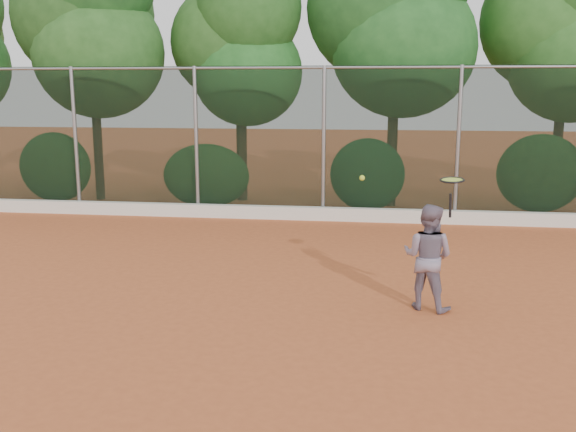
# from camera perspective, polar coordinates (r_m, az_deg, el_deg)

# --- Properties ---
(ground) EXTENTS (80.00, 80.00, 0.00)m
(ground) POSITION_cam_1_polar(r_m,az_deg,el_deg) (8.33, -0.95, -9.82)
(ground) COLOR #BD592C
(ground) RESTS_ON ground
(concrete_curb) EXTENTS (24.00, 0.20, 0.30)m
(concrete_curb) POSITION_cam_1_polar(r_m,az_deg,el_deg) (14.82, 3.06, 0.20)
(concrete_curb) COLOR silver
(concrete_curb) RESTS_ON ground
(tennis_player) EXTENTS (0.88, 0.80, 1.47)m
(tennis_player) POSITION_cam_1_polar(r_m,az_deg,el_deg) (8.99, 12.32, -3.58)
(tennis_player) COLOR gray
(tennis_player) RESTS_ON ground
(chainlink_fence) EXTENTS (24.09, 0.09, 3.50)m
(chainlink_fence) POSITION_cam_1_polar(r_m,az_deg,el_deg) (14.77, 3.19, 6.85)
(chainlink_fence) COLOR black
(chainlink_fence) RESTS_ON ground
(foliage_backdrop) EXTENTS (23.70, 3.63, 7.55)m
(foliage_backdrop) POSITION_cam_1_polar(r_m,az_deg,el_deg) (16.80, 1.93, 16.08)
(foliage_backdrop) COLOR #462F1B
(foliage_backdrop) RESTS_ON ground
(tennis_racket) EXTENTS (0.42, 0.42, 0.54)m
(tennis_racket) POSITION_cam_1_polar(r_m,az_deg,el_deg) (8.69, 14.37, 2.86)
(tennis_racket) COLOR black
(tennis_racket) RESTS_ON ground
(tennis_ball_in_flight) EXTENTS (0.07, 0.07, 0.07)m
(tennis_ball_in_flight) POSITION_cam_1_polar(r_m,az_deg,el_deg) (8.63, 6.60, 3.38)
(tennis_ball_in_flight) COLOR #C3DF32
(tennis_ball_in_flight) RESTS_ON ground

